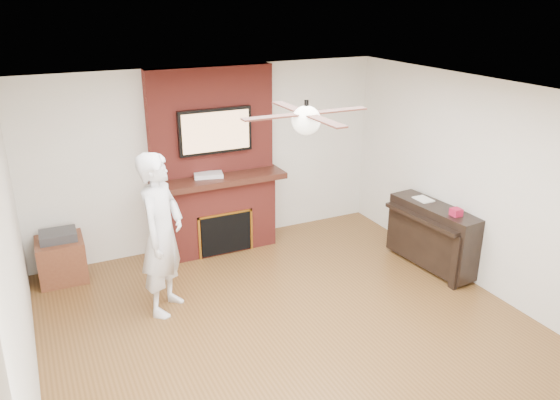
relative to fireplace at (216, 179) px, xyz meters
name	(u,v)px	position (x,y,z in m)	size (l,w,h in m)	color
room_shell	(304,231)	(0.00, -2.55, 0.25)	(5.36, 5.86, 2.86)	brown
fireplace	(216,179)	(0.00, 0.00, 0.00)	(1.78, 0.64, 2.50)	maroon
tv	(215,131)	(0.00, -0.05, 0.68)	(1.00, 0.08, 0.60)	black
ceiling_fan	(306,119)	(0.00, -2.55, 1.34)	(1.21, 1.21, 0.31)	black
person	(162,234)	(-1.09, -1.32, -0.07)	(0.68, 0.45, 1.85)	silver
side_table	(61,257)	(-2.09, -0.07, -0.70)	(0.57, 0.57, 0.65)	#5A2B19
piano	(433,235)	(2.29, -1.80, -0.54)	(0.59, 1.33, 0.94)	black
cable_box	(208,175)	(-0.14, -0.10, 0.11)	(0.38, 0.22, 0.05)	silver
candle_orange	(218,248)	(-0.10, -0.21, -0.93)	(0.07, 0.07, 0.12)	#D05C18
candle_green	(223,248)	(-0.01, -0.18, -0.95)	(0.06, 0.06, 0.09)	#406D2B
candle_cream	(236,244)	(0.19, -0.17, -0.93)	(0.08, 0.08, 0.12)	beige
candle_blue	(238,244)	(0.23, -0.17, -0.95)	(0.07, 0.07, 0.09)	navy
candle_green_extra	(225,247)	(0.02, -0.18, -0.95)	(0.06, 0.06, 0.09)	#496327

